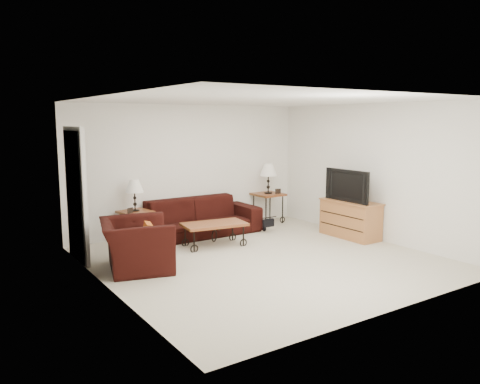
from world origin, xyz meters
name	(u,v)px	position (x,y,z in m)	size (l,w,h in m)	color
ground	(264,259)	(0.00, 0.00, 0.00)	(5.00, 5.00, 0.00)	beige
wall_back	(190,168)	(0.00, 2.50, 1.25)	(5.00, 0.02, 2.50)	white
wall_front	(397,205)	(0.00, -2.50, 1.25)	(5.00, 0.02, 2.50)	white
wall_left	(107,196)	(-2.50, 0.00, 1.25)	(0.02, 5.00, 2.50)	white
wall_right	(374,172)	(2.50, 0.00, 1.25)	(0.02, 5.00, 2.50)	white
ceiling	(266,100)	(0.00, 0.00, 2.50)	(5.00, 5.00, 0.00)	white
doorway	(75,196)	(-2.47, 1.65, 1.02)	(0.08, 0.94, 2.04)	black
sofa	(198,217)	(-0.10, 2.02, 0.35)	(2.42, 0.94, 0.71)	black
side_table_left	(136,226)	(-1.28, 2.20, 0.29)	(0.53, 0.53, 0.57)	brown
side_table_right	(268,208)	(1.73, 2.20, 0.32)	(0.59, 0.59, 0.64)	brown
lamp_left	(135,195)	(-1.28, 2.20, 0.86)	(0.32, 0.32, 0.57)	black
lamp_right	(268,179)	(1.73, 2.20, 0.96)	(0.36, 0.36, 0.64)	black
photo_frame_left	(130,210)	(-1.43, 2.05, 0.62)	(0.11, 0.02, 0.10)	black
photo_frame_right	(278,191)	(1.88, 2.05, 0.69)	(0.13, 0.02, 0.11)	black
coffee_table	(214,234)	(-0.24, 1.16, 0.21)	(1.10, 0.59, 0.41)	brown
armchair	(136,245)	(-1.88, 0.67, 0.37)	(1.14, 0.99, 0.74)	black
throw_pillow	(147,234)	(-1.72, 0.62, 0.52)	(0.33, 0.09, 0.33)	#CA461A
tv_stand	(350,219)	(2.23, 0.29, 0.35)	(0.48, 1.16, 0.70)	#B87344
television	(351,185)	(2.21, 0.29, 0.99)	(1.04, 0.14, 0.60)	black
backpack	(264,220)	(1.15, 1.56, 0.24)	(0.37, 0.29, 0.48)	black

